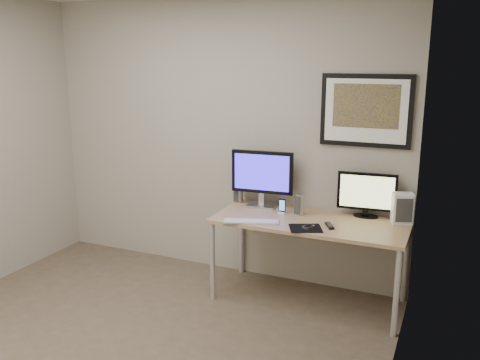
{
  "coord_description": "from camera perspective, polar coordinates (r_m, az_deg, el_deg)",
  "views": [
    {
      "loc": [
        2.08,
        -2.58,
        2.05
      ],
      "look_at": [
        0.47,
        1.1,
        1.08
      ],
      "focal_mm": 38.0,
      "sensor_mm": 36.0,
      "label": 1
    }
  ],
  "objects": [
    {
      "name": "floor",
      "position": [
        3.9,
        -13.63,
        -18.53
      ],
      "size": [
        3.6,
        3.6,
        0.0
      ],
      "primitive_type": "plane",
      "color": "#4B422F",
      "rests_on": "ground"
    },
    {
      "name": "room",
      "position": [
        3.7,
        -10.86,
        7.07
      ],
      "size": [
        3.6,
        3.6,
        3.6
      ],
      "color": "white",
      "rests_on": "ground"
    },
    {
      "name": "desk",
      "position": [
        4.31,
        7.84,
        -5.27
      ],
      "size": [
        1.6,
        0.7,
        0.73
      ],
      "color": "#9E704C",
      "rests_on": "floor"
    },
    {
      "name": "framed_art",
      "position": [
        4.35,
        13.95,
        7.57
      ],
      "size": [
        0.75,
        0.04,
        0.6
      ],
      "color": "black",
      "rests_on": "room"
    },
    {
      "name": "monitor_large",
      "position": [
        4.54,
        2.49,
        0.43
      ],
      "size": [
        0.56,
        0.2,
        0.51
      ],
      "rotation": [
        0.0,
        0.0,
        0.08
      ],
      "color": "#ABAAAF",
      "rests_on": "desk"
    },
    {
      "name": "monitor_tv",
      "position": [
        4.39,
        14.05,
        -1.5
      ],
      "size": [
        0.49,
        0.13,
        0.38
      ],
      "rotation": [
        0.0,
        0.0,
        0.09
      ],
      "color": "black",
      "rests_on": "desk"
    },
    {
      "name": "speaker_left",
      "position": [
        4.71,
        -0.14,
        -1.45
      ],
      "size": [
        0.1,
        0.1,
        0.19
      ],
      "primitive_type": "cylinder",
      "rotation": [
        0.0,
        0.0,
        -0.34
      ],
      "color": "#ABAAAF",
      "rests_on": "desk"
    },
    {
      "name": "speaker_right",
      "position": [
        4.38,
        6.72,
        -2.73
      ],
      "size": [
        0.09,
        0.09,
        0.19
      ],
      "primitive_type": "cylinder",
      "rotation": [
        0.0,
        0.0,
        -0.26
      ],
      "color": "#ABAAAF",
      "rests_on": "desk"
    },
    {
      "name": "phone_dock",
      "position": [
        4.41,
        4.76,
        -2.93
      ],
      "size": [
        0.06,
        0.06,
        0.13
      ],
      "primitive_type": "cube",
      "rotation": [
        0.0,
        0.0,
        -0.04
      ],
      "color": "black",
      "rests_on": "desk"
    },
    {
      "name": "keyboard",
      "position": [
        4.18,
        1.23,
        -4.68
      ],
      "size": [
        0.48,
        0.26,
        0.02
      ],
      "primitive_type": "cube",
      "rotation": [
        0.0,
        0.0,
        0.32
      ],
      "color": "#B7B7BB",
      "rests_on": "desk"
    },
    {
      "name": "mousepad",
      "position": [
        4.07,
        7.37,
        -5.39
      ],
      "size": [
        0.32,
        0.31,
        0.0
      ],
      "primitive_type": "cube",
      "rotation": [
        0.0,
        0.0,
        0.42
      ],
      "color": "black",
      "rests_on": "desk"
    },
    {
      "name": "mouse",
      "position": [
        4.07,
        7.7,
        -5.13
      ],
      "size": [
        0.09,
        0.11,
        0.03
      ],
      "primitive_type": "ellipsoid",
      "rotation": [
        0.0,
        0.0,
        -0.41
      ],
      "color": "black",
      "rests_on": "mousepad"
    },
    {
      "name": "remote",
      "position": [
        4.14,
        10.01,
        -5.05
      ],
      "size": [
        0.11,
        0.16,
        0.02
      ],
      "primitive_type": "cube",
      "rotation": [
        0.0,
        0.0,
        0.49
      ],
      "color": "black",
      "rests_on": "desk"
    },
    {
      "name": "fan_unit",
      "position": [
        4.34,
        17.78,
        -3.04
      ],
      "size": [
        0.19,
        0.17,
        0.25
      ],
      "primitive_type": "cube",
      "rotation": [
        0.0,
        0.0,
        0.33
      ],
      "color": "silver",
      "rests_on": "desk"
    }
  ]
}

